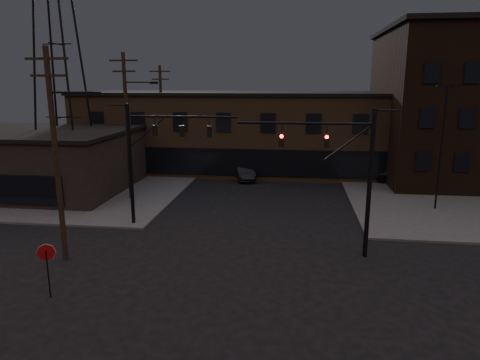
{
  "coord_description": "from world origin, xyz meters",
  "views": [
    {
      "loc": [
        2.53,
        -18.06,
        9.27
      ],
      "look_at": [
        -0.7,
        6.99,
        3.5
      ],
      "focal_mm": 32.0,
      "sensor_mm": 36.0,
      "label": 1
    }
  ],
  "objects_px": {
    "stop_sign": "(47,258)",
    "traffic_signal_near": "(348,167)",
    "traffic_signal_far": "(149,151)",
    "parked_car_lot_b": "(431,180)",
    "parked_car_lot_a": "(397,174)",
    "car_crossing": "(244,172)"
  },
  "relations": [
    {
      "from": "stop_sign",
      "to": "traffic_signal_near",
      "type": "bearing_deg",
      "value": 25.9
    },
    {
      "from": "stop_sign",
      "to": "traffic_signal_far",
      "type": "bearing_deg",
      "value": 82.68
    },
    {
      "from": "traffic_signal_far",
      "to": "parked_car_lot_b",
      "type": "height_order",
      "value": "traffic_signal_far"
    },
    {
      "from": "stop_sign",
      "to": "parked_car_lot_a",
      "type": "xyz_separation_m",
      "value": [
        20.08,
        24.24,
        -0.84
      ]
    },
    {
      "from": "parked_car_lot_a",
      "to": "car_crossing",
      "type": "relative_size",
      "value": 1.1
    },
    {
      "from": "parked_car_lot_a",
      "to": "car_crossing",
      "type": "xyz_separation_m",
      "value": [
        -14.37,
        0.26,
        -0.25
      ]
    },
    {
      "from": "stop_sign",
      "to": "parked_car_lot_a",
      "type": "height_order",
      "value": "stop_sign"
    },
    {
      "from": "parked_car_lot_a",
      "to": "car_crossing",
      "type": "height_order",
      "value": "parked_car_lot_a"
    },
    {
      "from": "traffic_signal_far",
      "to": "stop_sign",
      "type": "distance_m",
      "value": 10.55
    },
    {
      "from": "traffic_signal_near",
      "to": "stop_sign",
      "type": "height_order",
      "value": "traffic_signal_near"
    },
    {
      "from": "parked_car_lot_b",
      "to": "traffic_signal_far",
      "type": "bearing_deg",
      "value": 111.42
    },
    {
      "from": "parked_car_lot_a",
      "to": "traffic_signal_near",
      "type": "bearing_deg",
      "value": 179.27
    },
    {
      "from": "traffic_signal_far",
      "to": "car_crossing",
      "type": "relative_size",
      "value": 1.76
    },
    {
      "from": "traffic_signal_near",
      "to": "stop_sign",
      "type": "xyz_separation_m",
      "value": [
        -13.36,
        -6.49,
        -3.09
      ]
    },
    {
      "from": "traffic_signal_near",
      "to": "parked_car_lot_b",
      "type": "relative_size",
      "value": 1.96
    },
    {
      "from": "parked_car_lot_b",
      "to": "car_crossing",
      "type": "height_order",
      "value": "car_crossing"
    },
    {
      "from": "traffic_signal_near",
      "to": "car_crossing",
      "type": "height_order",
      "value": "traffic_signal_near"
    },
    {
      "from": "traffic_signal_near",
      "to": "car_crossing",
      "type": "distance_m",
      "value": 20.01
    },
    {
      "from": "parked_car_lot_a",
      "to": "parked_car_lot_b",
      "type": "xyz_separation_m",
      "value": [
        2.63,
        -1.26,
        -0.26
      ]
    },
    {
      "from": "traffic_signal_near",
      "to": "traffic_signal_far",
      "type": "distance_m",
      "value": 12.57
    },
    {
      "from": "traffic_signal_far",
      "to": "car_crossing",
      "type": "height_order",
      "value": "traffic_signal_far"
    },
    {
      "from": "traffic_signal_near",
      "to": "car_crossing",
      "type": "relative_size",
      "value": 1.76
    }
  ]
}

